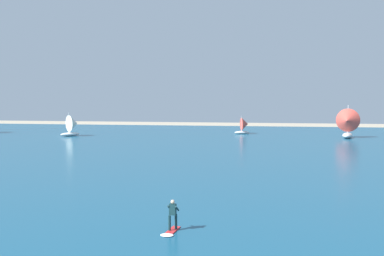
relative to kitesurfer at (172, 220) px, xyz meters
The scene contains 5 objects.
ocean 38.97m from the kitesurfer, 88.42° to the left, with size 160.00×90.00×0.10m, color navy.
kitesurfer is the anchor object (origin of this frame).
sailboat_far_right 59.27m from the kitesurfer, 71.26° to the left, with size 4.36×4.97×5.59m.
sailboat_center_horizon 60.36m from the kitesurfer, 118.24° to the left, with size 3.66×3.72×4.19m.
sailboat_trailing 62.22m from the kitesurfer, 88.60° to the left, with size 3.06×2.69×3.44m.
Camera 1 is at (3.56, -11.78, 7.32)m, focal length 42.43 mm.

